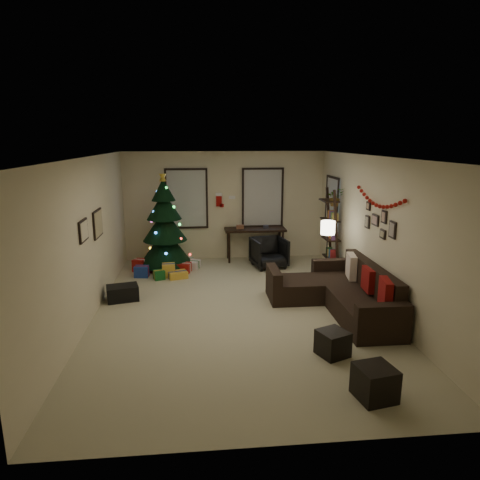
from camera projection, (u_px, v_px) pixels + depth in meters
name	position (u px, v px, depth m)	size (l,w,h in m)	color
floor	(238.00, 310.00, 7.64)	(7.00, 7.00, 0.00)	#B8B08B
ceiling	(237.00, 157.00, 7.02)	(7.00, 7.00, 0.00)	white
wall_back	(225.00, 206.00, 10.72)	(5.00, 5.00, 0.00)	beige
wall_front	(272.00, 321.00, 3.94)	(5.00, 5.00, 0.00)	beige
wall_left	(88.00, 240.00, 7.09)	(7.00, 7.00, 0.00)	beige
wall_right	(378.00, 234.00, 7.57)	(7.00, 7.00, 0.00)	beige
window_back_left	(187.00, 199.00, 10.55)	(1.05, 0.06, 1.50)	#728CB2
window_back_right	(263.00, 198.00, 10.73)	(1.05, 0.06, 1.50)	#728CB2
window_right_wall	(332.00, 204.00, 10.00)	(0.06, 0.90, 1.30)	#728CB2
christmas_tree	(165.00, 229.00, 9.91)	(1.24, 1.24, 2.31)	black
presents	(168.00, 269.00, 9.69)	(1.50, 1.19, 0.30)	maroon
sofa	(340.00, 294.00, 7.67)	(1.81, 2.63, 0.85)	black
pillow_red_a	(385.00, 294.00, 6.64)	(0.12, 0.46, 0.46)	maroon
pillow_red_b	(368.00, 280.00, 7.31)	(0.11, 0.40, 0.40)	maroon
pillow_cream	(351.00, 266.00, 8.11)	(0.13, 0.46, 0.46)	beige
ottoman_near	(333.00, 343.00, 6.02)	(0.38, 0.38, 0.36)	black
ottoman_far	(375.00, 383.00, 5.01)	(0.42, 0.42, 0.40)	black
desk	(255.00, 232.00, 10.66)	(1.51, 0.54, 0.82)	black
desk_chair	(269.00, 253.00, 10.14)	(0.70, 0.65, 0.72)	black
bookshelf	(332.00, 233.00, 9.55)	(0.30, 0.57, 1.94)	black
potted_plant	(335.00, 194.00, 9.24)	(0.46, 0.40, 0.51)	#4C4C4C
floor_lamp	(328.00, 232.00, 8.68)	(0.29, 0.29, 1.37)	black
art_map	(98.00, 224.00, 7.70)	(0.04, 0.60, 0.50)	black
art_abstract	(83.00, 231.00, 6.74)	(0.04, 0.45, 0.35)	black
gallery	(379.00, 222.00, 7.44)	(0.03, 1.25, 0.54)	black
garland	(378.00, 199.00, 7.38)	(0.08, 1.90, 0.30)	#A5140C
stocking_left	(219.00, 200.00, 10.63)	(0.20, 0.05, 0.36)	#990F0C
stocking_right	(232.00, 202.00, 10.75)	(0.20, 0.05, 0.36)	#990F0C
storage_bin	(123.00, 293.00, 8.09)	(0.57, 0.38, 0.29)	black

